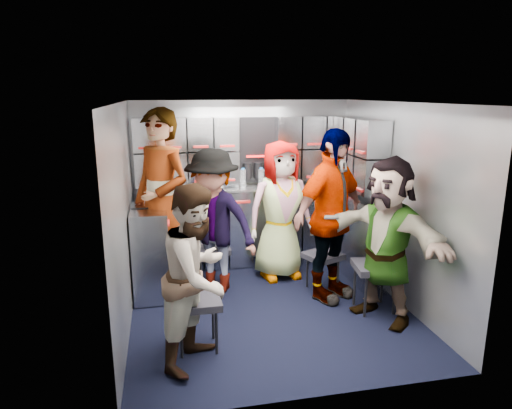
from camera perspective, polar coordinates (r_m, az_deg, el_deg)
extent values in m
plane|color=black|center=(4.92, 1.57, -12.62)|extent=(3.00, 3.00, 0.00)
cube|color=#8F949C|center=(5.99, -1.66, 2.83)|extent=(2.80, 0.04, 2.10)
cube|color=#8F949C|center=(4.45, -16.17, -1.61)|extent=(0.04, 3.00, 2.10)
cube|color=#8F949C|center=(5.06, 17.29, 0.13)|extent=(0.04, 3.00, 2.10)
cube|color=silver|center=(4.41, 1.75, 12.62)|extent=(2.80, 3.00, 0.02)
cube|color=#A1A7B1|center=(5.92, -1.27, -2.83)|extent=(2.68, 0.38, 0.99)
cube|color=#A1A7B1|center=(5.14, -12.97, -5.83)|extent=(0.38, 0.76, 0.99)
cube|color=#BABCC2|center=(5.79, -1.29, 2.10)|extent=(2.68, 0.42, 0.03)
cube|color=#A1A7B1|center=(5.77, -1.43, 6.84)|extent=(2.68, 0.28, 0.82)
cube|color=#A1A7B1|center=(5.52, 12.76, 6.19)|extent=(0.28, 1.00, 0.82)
cube|color=#A1A7B1|center=(5.65, 12.64, -3.95)|extent=(0.28, 1.20, 1.00)
cube|color=#AE1917|center=(5.63, -0.92, 0.35)|extent=(2.60, 0.02, 0.03)
cube|color=black|center=(4.04, -7.40, -11.93)|extent=(0.40, 0.38, 0.06)
cylinder|color=black|center=(4.03, -9.33, -15.82)|extent=(0.03, 0.03, 0.42)
cylinder|color=black|center=(4.05, -4.97, -15.54)|extent=(0.03, 0.03, 0.42)
cylinder|color=black|center=(4.25, -9.49, -14.14)|extent=(0.03, 0.03, 0.42)
cylinder|color=black|center=(4.27, -5.39, -13.88)|extent=(0.03, 0.03, 0.42)
cube|color=black|center=(5.32, -5.50, -5.54)|extent=(0.40, 0.38, 0.06)
cylinder|color=black|center=(5.27, -6.88, -8.41)|extent=(0.02, 0.02, 0.41)
cylinder|color=black|center=(5.30, -3.72, -8.21)|extent=(0.02, 0.02, 0.41)
cylinder|color=black|center=(5.50, -7.11, -7.44)|extent=(0.02, 0.02, 0.41)
cylinder|color=black|center=(5.53, -4.09, -7.26)|extent=(0.02, 0.02, 0.41)
cube|color=black|center=(5.72, 2.55, -4.69)|extent=(0.36, 0.34, 0.05)
cylinder|color=black|center=(5.66, 1.56, -7.00)|extent=(0.02, 0.02, 0.36)
cylinder|color=black|center=(5.72, 4.02, -6.80)|extent=(0.02, 0.02, 0.36)
cylinder|color=black|center=(5.86, 1.08, -6.26)|extent=(0.02, 0.02, 0.36)
cylinder|color=black|center=(5.92, 3.45, -6.08)|extent=(0.02, 0.02, 0.36)
cube|color=black|center=(5.19, 8.37, -6.37)|extent=(0.48, 0.47, 0.06)
cylinder|color=black|center=(5.12, 7.27, -9.22)|extent=(0.02, 0.02, 0.39)
cylinder|color=black|center=(5.21, 10.18, -8.91)|extent=(0.02, 0.02, 0.39)
cylinder|color=black|center=(5.33, 6.44, -8.25)|extent=(0.02, 0.02, 0.39)
cylinder|color=black|center=(5.42, 9.25, -7.98)|extent=(0.02, 0.02, 0.39)
cube|color=black|center=(4.83, 14.73, -7.57)|extent=(0.48, 0.46, 0.07)
cylinder|color=black|center=(4.75, 13.54, -11.09)|extent=(0.03, 0.03, 0.45)
cylinder|color=black|center=(4.88, 16.92, -10.60)|extent=(0.03, 0.03, 0.45)
cylinder|color=black|center=(4.97, 12.22, -9.86)|extent=(0.03, 0.03, 0.45)
cylinder|color=black|center=(5.10, 15.48, -9.43)|extent=(0.03, 0.03, 0.45)
imported|color=black|center=(5.03, -11.70, 0.12)|extent=(0.87, 0.88, 2.05)
imported|color=black|center=(3.75, -7.32, -8.80)|extent=(0.88, 0.93, 1.52)
imported|color=black|center=(5.03, -5.38, -2.19)|extent=(1.20, 1.10, 1.62)
imported|color=black|center=(5.43, 3.07, -0.75)|extent=(0.87, 0.63, 1.66)
imported|color=black|center=(4.87, 9.30, -1.45)|extent=(1.16, 0.95, 1.85)
imported|color=black|center=(4.56, 15.99, -4.31)|extent=(1.11, 1.56, 1.63)
cylinder|color=white|center=(5.67, -4.37, 3.27)|extent=(0.07, 0.07, 0.25)
cylinder|color=white|center=(5.71, -1.65, 3.24)|extent=(0.07, 0.07, 0.23)
cylinder|color=white|center=(5.75, 0.66, 3.32)|extent=(0.07, 0.07, 0.22)
cylinder|color=#C2B388|center=(5.67, -4.59, 2.51)|extent=(0.07, 0.07, 0.11)
cylinder|color=#C2B388|center=(6.07, 10.51, 3.03)|extent=(0.07, 0.07, 0.10)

